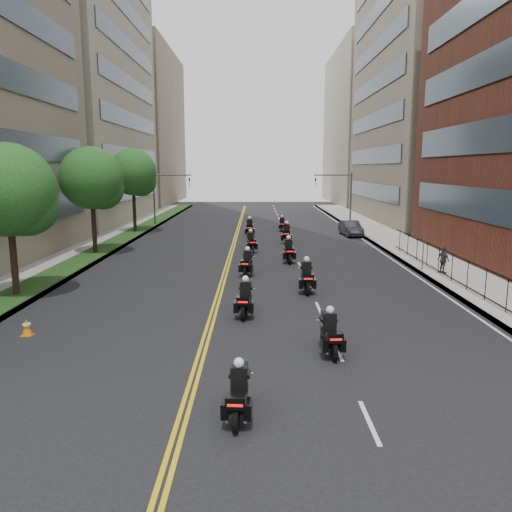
{
  "coord_description": "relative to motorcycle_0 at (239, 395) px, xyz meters",
  "views": [
    {
      "loc": [
        0.4,
        -11.42,
        6.22
      ],
      "look_at": [
        0.39,
        15.08,
        1.49
      ],
      "focal_mm": 35.0,
      "sensor_mm": 36.0,
      "label": 1
    }
  ],
  "objects": [
    {
      "name": "pedestrian_c",
      "position": [
        11.27,
        16.67,
        0.32
      ],
      "size": [
        0.66,
        1.0,
        1.58
      ],
      "primitive_type": "imported",
      "rotation": [
        0.0,
        0.0,
        1.89
      ],
      "color": "#39383F",
      "rests_on": "sidewalk_right"
    },
    {
      "name": "motorcycle_0",
      "position": [
        0.0,
        0.0,
        0.0
      ],
      "size": [
        0.53,
        2.11,
        1.55
      ],
      "rotation": [
        0.0,
        0.0,
        -0.06
      ],
      "color": "black",
      "rests_on": "ground"
    },
    {
      "name": "parked_sedan",
      "position": [
        9.15,
        33.94,
        0.07
      ],
      "size": [
        1.75,
        4.24,
        1.36
      ],
      "primitive_type": "imported",
      "rotation": [
        0.0,
        0.0,
        0.08
      ],
      "color": "black",
      "rests_on": "ground"
    },
    {
      "name": "sidewalk_right",
      "position": [
        12.04,
        24.8,
        -0.54
      ],
      "size": [
        4.0,
        90.0,
        0.15
      ],
      "primitive_type": "cube",
      "color": "gray",
      "rests_on": "ground"
    },
    {
      "name": "building_right_far",
      "position": [
        21.54,
        77.8,
        12.39
      ],
      "size": [
        15.0,
        28.0,
        26.0
      ],
      "primitive_type": "cube",
      "color": "gray",
      "rests_on": "ground"
    },
    {
      "name": "motorcycle_1",
      "position": [
        2.93,
        4.43,
        0.03
      ],
      "size": [
        0.54,
        2.21,
        1.63
      ],
      "rotation": [
        0.0,
        0.0,
        0.05
      ],
      "color": "black",
      "rests_on": "ground"
    },
    {
      "name": "motorcycle_4",
      "position": [
        -0.08,
        16.89,
        0.05
      ],
      "size": [
        0.69,
        2.27,
        1.68
      ],
      "rotation": [
        0.0,
        0.0,
        -0.14
      ],
      "color": "black",
      "rests_on": "ground"
    },
    {
      "name": "motorcycle_7",
      "position": [
        2.95,
        29.21,
        0.12
      ],
      "size": [
        0.66,
        2.53,
        1.87
      ],
      "rotation": [
        0.0,
        0.0,
        -0.08
      ],
      "color": "black",
      "rests_on": "ground"
    },
    {
      "name": "motorcycle_2",
      "position": [
        -0.03,
        8.78,
        0.06
      ],
      "size": [
        0.62,
        2.33,
        1.72
      ],
      "rotation": [
        0.0,
        0.0,
        -0.08
      ],
      "color": "black",
      "rests_on": "ground"
    },
    {
      "name": "street_trees",
      "position": [
        -11.01,
        18.4,
        4.52
      ],
      "size": [
        4.4,
        38.4,
        7.98
      ],
      "color": "#331F16",
      "rests_on": "ground"
    },
    {
      "name": "iron_fence",
      "position": [
        11.04,
        11.8,
        0.29
      ],
      "size": [
        0.05,
        28.0,
        1.5
      ],
      "color": "black",
      "rests_on": "sidewalk_right"
    },
    {
      "name": "motorcycle_8",
      "position": [
        -0.16,
        33.19,
        0.13
      ],
      "size": [
        0.59,
        2.54,
        1.88
      ],
      "rotation": [
        0.0,
        0.0,
        0.02
      ],
      "color": "black",
      "rests_on": "ground"
    },
    {
      "name": "building_left_mid",
      "position": [
        -21.94,
        47.8,
        16.39
      ],
      "size": [
        16.11,
        28.0,
        34.0
      ],
      "color": "gray",
      "rests_on": "ground"
    },
    {
      "name": "motorcycle_9",
      "position": [
        3.0,
        37.35,
        0.01
      ],
      "size": [
        0.49,
        2.14,
        1.58
      ],
      "rotation": [
        0.0,
        0.0,
        0.02
      ],
      "color": "black",
      "rests_on": "ground"
    },
    {
      "name": "motorcycle_3",
      "position": [
        2.98,
        12.93,
        0.1
      ],
      "size": [
        0.56,
        2.44,
        1.8
      ],
      "rotation": [
        0.0,
        0.0,
        -0.02
      ],
      "color": "black",
      "rests_on": "ground"
    },
    {
      "name": "building_right_tan",
      "position": [
        21.52,
        47.8,
        14.39
      ],
      "size": [
        15.11,
        28.0,
        30.0
      ],
      "color": "#7A7159",
      "rests_on": "ground"
    },
    {
      "name": "sidewalk_left",
      "position": [
        -11.96,
        24.8,
        -0.54
      ],
      "size": [
        4.0,
        90.0,
        0.15
      ],
      "primitive_type": "cube",
      "color": "gray",
      "rests_on": "ground"
    },
    {
      "name": "ground",
      "position": [
        0.04,
        -0.2,
        -0.61
      ],
      "size": [
        160.0,
        160.0,
        0.0
      ],
      "primitive_type": "plane",
      "color": "black",
      "rests_on": "ground"
    },
    {
      "name": "motorcycle_5",
      "position": [
        2.59,
        20.88,
        0.09
      ],
      "size": [
        0.56,
        2.43,
        1.79
      ],
      "rotation": [
        0.0,
        0.0,
        0.03
      ],
      "color": "black",
      "rests_on": "ground"
    },
    {
      "name": "traffic_signal_right",
      "position": [
        9.58,
        41.8,
        3.08
      ],
      "size": [
        4.09,
        0.2,
        5.6
      ],
      "color": "#3F3F44",
      "rests_on": "ground"
    },
    {
      "name": "building_left_far",
      "position": [
        -21.96,
        77.8,
        12.39
      ],
      "size": [
        16.0,
        28.0,
        26.0
      ],
      "primitive_type": "cube",
      "color": "#7A7159",
      "rests_on": "ground"
    },
    {
      "name": "motorcycle_6",
      "position": [
        0.05,
        24.93,
        0.07
      ],
      "size": [
        0.71,
        2.33,
        1.72
      ],
      "rotation": [
        0.0,
        0.0,
        0.14
      ],
      "color": "black",
      "rests_on": "ground"
    },
    {
      "name": "traffic_cone",
      "position": [
        -8.16,
        6.27,
        -0.29
      ],
      "size": [
        0.39,
        0.39,
        0.66
      ],
      "color": "orange",
      "rests_on": "ground"
    },
    {
      "name": "traffic_signal_left",
      "position": [
        -9.5,
        41.8,
        3.08
      ],
      "size": [
        4.09,
        0.2,
        5.6
      ],
      "color": "#3F3F44",
      "rests_on": "ground"
    },
    {
      "name": "grass_strip",
      "position": [
        -11.16,
        24.8,
        -0.44
      ],
      "size": [
        2.0,
        90.0,
        0.04
      ],
      "primitive_type": "cube",
      "color": "#153A15",
      "rests_on": "sidewalk_left"
    }
  ]
}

